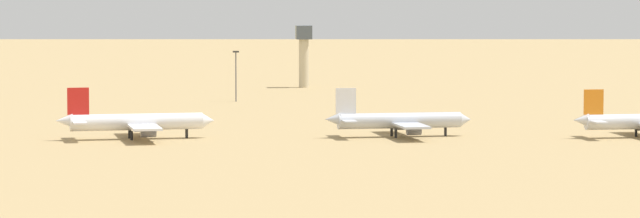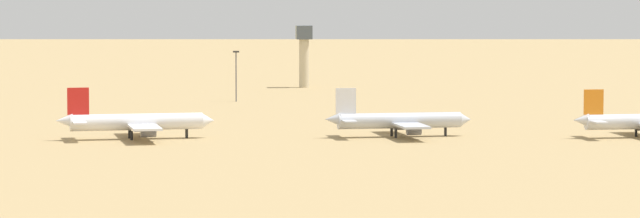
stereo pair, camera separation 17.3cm
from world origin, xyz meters
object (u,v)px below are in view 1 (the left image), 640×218
(parked_jet_red_2, at_px, (135,122))
(control_tower, at_px, (304,50))
(parked_jet_white_3, at_px, (398,121))
(light_pole_mid, at_px, (236,72))

(parked_jet_red_2, relative_size, control_tower, 1.72)
(control_tower, bearing_deg, parked_jet_red_2, -106.47)
(parked_jet_red_2, bearing_deg, parked_jet_white_3, -7.03)
(parked_jet_white_3, bearing_deg, parked_jet_red_2, 174.88)
(parked_jet_red_2, xyz_separation_m, light_pole_mid, (27.01, 113.44, 4.75))
(parked_jet_red_2, height_order, control_tower, control_tower)
(control_tower, bearing_deg, parked_jet_white_3, -87.84)
(control_tower, xyz_separation_m, light_pole_mid, (-24.85, -61.99, -3.72))
(parked_jet_white_3, bearing_deg, light_pole_mid, 100.39)
(parked_jet_red_2, height_order, light_pole_mid, light_pole_mid)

